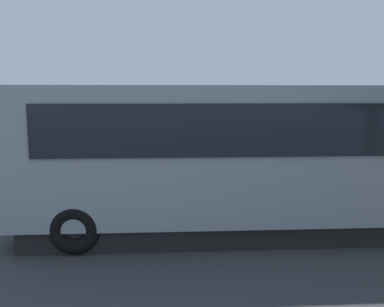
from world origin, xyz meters
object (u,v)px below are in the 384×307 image
at_px(spectator_far_left, 328,164).
at_px(spectator_right, 198,168).
at_px(traffic_cone, 182,162).
at_px(parked_motorcycle_silver, 146,193).
at_px(spectator_centre, 243,166).
at_px(spectator_far_right, 156,168).
at_px(spectator_left, 285,165).
at_px(stunt_motorcycle, 124,147).
at_px(tour_bus, 251,160).

relative_size(spectator_far_left, spectator_right, 1.06).
bearing_deg(spectator_far_left, traffic_cone, -54.49).
bearing_deg(parked_motorcycle_silver, traffic_cone, -103.71).
xyz_separation_m(spectator_centre, spectator_far_right, (2.57, 0.07, -0.00)).
relative_size(spectator_left, spectator_right, 1.05).
distance_m(parked_motorcycle_silver, stunt_motorcycle, 5.89).
height_order(parked_motorcycle_silver, traffic_cone, parked_motorcycle_silver).
bearing_deg(spectator_centre, spectator_left, 166.73).
xyz_separation_m(parked_motorcycle_silver, stunt_motorcycle, (0.90, -5.80, 0.50)).
bearing_deg(stunt_motorcycle, spectator_right, 115.97).
xyz_separation_m(spectator_far_left, parked_motorcycle_silver, (5.34, 0.69, -0.56)).
bearing_deg(spectator_centre, stunt_motorcycle, -52.15).
relative_size(spectator_far_left, spectator_far_right, 1.04).
relative_size(tour_bus, spectator_right, 6.36).
bearing_deg(stunt_motorcycle, spectator_far_right, 103.54).
bearing_deg(spectator_right, traffic_cone, -89.82).
distance_m(spectator_right, parked_motorcycle_silver, 1.81).
bearing_deg(spectator_right, tour_bus, 106.74).
relative_size(spectator_left, spectator_far_right, 1.04).
bearing_deg(spectator_left, spectator_centre, -13.27).
height_order(spectator_far_right, traffic_cone, spectator_far_right).
relative_size(spectator_far_left, spectator_left, 1.01).
bearing_deg(spectator_left, traffic_cone, -64.77).
distance_m(spectator_far_left, spectator_far_right, 5.07).
xyz_separation_m(spectator_left, stunt_motorcycle, (4.92, -5.10, -0.05)).
bearing_deg(spectator_far_left, spectator_right, -2.77).
distance_m(tour_bus, stunt_motorcycle, 8.38).
bearing_deg(tour_bus, traffic_cone, -83.92).
relative_size(spectator_right, parked_motorcycle_silver, 0.81).
height_order(spectator_left, spectator_right, spectator_left).
bearing_deg(spectator_far_right, spectator_far_left, 177.53).
bearing_deg(spectator_far_right, spectator_right, 178.48).
bearing_deg(spectator_far_right, tour_bus, 126.18).
bearing_deg(stunt_motorcycle, spectator_centre, 127.85).
bearing_deg(stunt_motorcycle, parked_motorcycle_silver, 98.79).
distance_m(spectator_left, spectator_far_right, 3.75).
bearing_deg(parked_motorcycle_silver, spectator_centre, -161.08).
distance_m(spectator_far_left, traffic_cone, 6.68).
distance_m(spectator_left, stunt_motorcycle, 7.09).
bearing_deg(spectator_far_right, spectator_centre, -178.41).
height_order(spectator_far_left, spectator_left, spectator_far_left).
height_order(spectator_centre, spectator_right, spectator_centre).
bearing_deg(spectator_left, spectator_far_left, 179.51).
xyz_separation_m(spectator_left, spectator_right, (2.53, -0.17, -0.06)).
bearing_deg(spectator_centre, tour_bus, 79.94).
relative_size(spectator_right, traffic_cone, 2.63).
relative_size(spectator_centre, parked_motorcycle_silver, 0.82).
bearing_deg(spectator_centre, parked_motorcycle_silver, 18.92).
distance_m(spectator_far_left, spectator_right, 3.85).
xyz_separation_m(tour_bus, traffic_cone, (0.85, -8.00, -1.34)).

